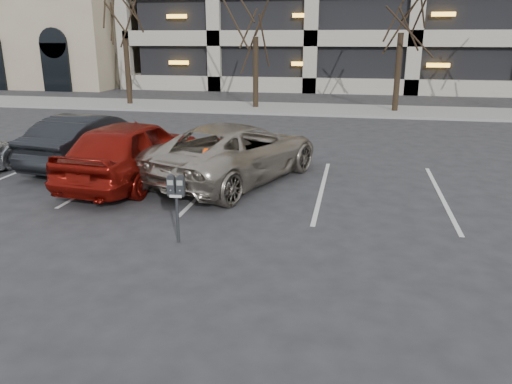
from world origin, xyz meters
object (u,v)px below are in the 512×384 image
Objects in this scene: suv_silver at (236,152)px; car_dark at (92,140)px; parking_meter at (176,192)px; car_red at (133,151)px.

car_dark is at bearing 11.85° from suv_silver.
car_red reaches higher than parking_meter.
car_red is (-2.45, 3.56, -0.13)m from parking_meter.
car_red is at bearing 36.99° from suv_silver.
suv_silver is at bearing 85.08° from parking_meter.
suv_silver is 1.31× the size of car_dark.
parking_meter is 4.28m from suv_silver.
parking_meter is at bearing 110.30° from suv_silver.
parking_meter is at bearing 130.12° from car_red.
parking_meter is at bearing 139.70° from car_dark.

